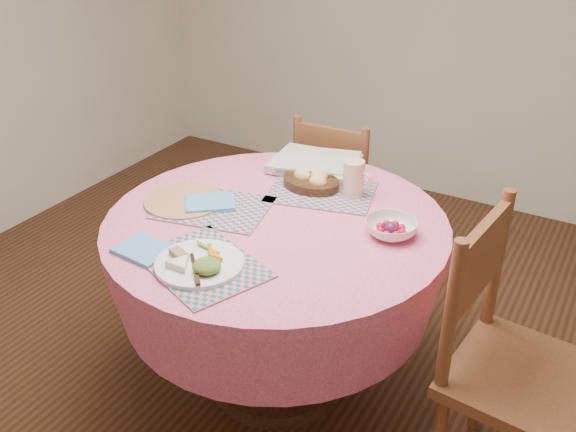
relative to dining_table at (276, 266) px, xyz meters
name	(u,v)px	position (x,y,z in m)	size (l,w,h in m)	color
ground	(278,378)	(0.00, 0.00, -0.56)	(4.00, 4.00, 0.00)	#331C0F
dining_table	(276,266)	(0.00, 0.00, 0.00)	(1.24, 1.24, 0.75)	pink
chair_right	(509,360)	(0.87, -0.05, -0.04)	(0.48, 0.50, 0.99)	brown
chair_back	(339,195)	(-0.14, 0.82, -0.10)	(0.42, 0.40, 0.88)	brown
placemat_front	(203,265)	(-0.05, -0.37, 0.20)	(0.40, 0.30, 0.01)	#136B5F
placemat_left	(214,208)	(-0.25, -0.04, 0.20)	(0.40, 0.30, 0.01)	#136B5F
placemat_back	(322,192)	(0.04, 0.28, 0.20)	(0.40, 0.30, 0.01)	#136B5F
wicker_trivet	(184,201)	(-0.37, -0.05, 0.20)	(0.30, 0.30, 0.01)	#A26946
napkin_near	(144,250)	(-0.26, -0.40, 0.20)	(0.18, 0.14, 0.01)	#5295D4
napkin_far	(210,203)	(-0.27, -0.03, 0.21)	(0.18, 0.14, 0.01)	#5295D4
dinner_plate	(200,263)	(-0.05, -0.39, 0.22)	(0.28, 0.28, 0.05)	white
bread_bowl	(312,181)	(-0.01, 0.29, 0.23)	(0.23, 0.23, 0.08)	black
latte_mug	(354,178)	(0.16, 0.31, 0.27)	(0.12, 0.08, 0.14)	beige
fruit_bowl	(391,228)	(0.40, 0.10, 0.22)	(0.20, 0.20, 0.06)	white
newspaper_stack	(315,163)	(-0.08, 0.46, 0.22)	(0.39, 0.33, 0.04)	silver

